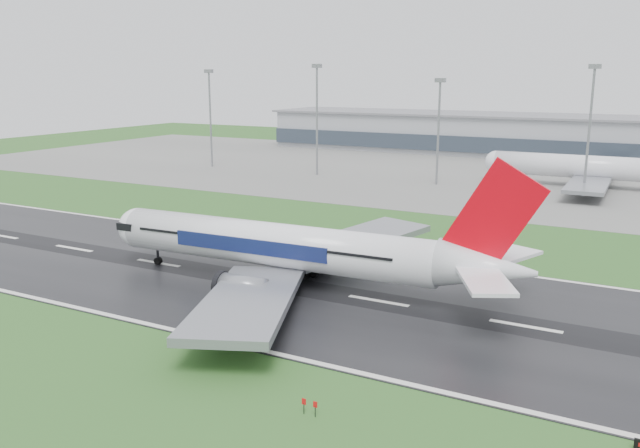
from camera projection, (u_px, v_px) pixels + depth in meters
The scene contains 10 objects.
ground at pixel (379, 302), 91.26m from camera, with size 520.00×520.00×0.00m, color #25521E.
runway at pixel (379, 301), 91.25m from camera, with size 400.00×45.00×0.10m, color black.
apron at pixel (541, 179), 198.69m from camera, with size 400.00×130.00×0.08m, color slate.
terminal at pixel (571, 138), 248.61m from camera, with size 240.00×36.00×15.00m, color gray.
main_airliner at pixel (300, 221), 95.53m from camera, with size 67.15×63.96×19.83m, color white, non-canonical shape.
parked_airliner at pixel (593, 155), 181.12m from camera, with size 62.69×58.37×18.38m, color silver, non-canonical shape.
floodmast_0 at pixel (211, 121), 222.02m from camera, with size 0.64×0.64×31.48m, color gray.
floodmast_1 at pixel (317, 122), 202.94m from camera, with size 0.64×0.64×32.95m, color gray.
floodmast_2 at pixel (438, 134), 185.40m from camera, with size 0.64×0.64×28.81m, color gray.
floodmast_3 at pixel (589, 134), 166.71m from camera, with size 0.64×0.64×32.33m, color gray.
Camera 1 is at (33.65, -80.18, 30.84)m, focal length 36.76 mm.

